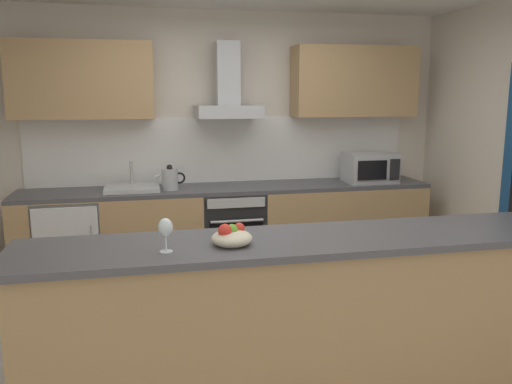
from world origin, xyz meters
The scene contains 14 objects.
ground centered at (0.00, 0.00, -0.01)m, with size 5.53×4.95×0.02m, color gray.
wall_back centered at (0.00, 2.03, 1.30)m, with size 5.53×0.12×2.60m, color silver.
backsplash_tile centered at (0.00, 1.96, 1.23)m, with size 3.85×0.02×0.66m, color white.
counter_back centered at (0.00, 1.65, 0.45)m, with size 3.98×0.60×0.90m.
counter_island centered at (0.05, -0.60, 0.50)m, with size 3.20×0.64×0.99m.
upper_cabinets centered at (0.00, 1.80, 1.91)m, with size 3.93×0.32×0.70m.
oven centered at (0.01, 1.63, 0.46)m, with size 0.60×0.62×0.80m.
refrigerator centered at (-1.50, 1.63, 0.43)m, with size 0.58×0.60×0.85m.
microwave centered at (1.44, 1.60, 1.05)m, with size 0.50×0.38×0.30m.
sink centered at (-0.92, 1.64, 0.93)m, with size 0.50×0.40×0.26m.
kettle centered at (-0.57, 1.59, 1.01)m, with size 0.29×0.15×0.24m.
range_hood centered at (0.01, 1.76, 1.79)m, with size 0.62×0.45×0.72m.
wine_glass centered at (-0.73, -0.71, 1.12)m, with size 0.08×0.08×0.18m.
fruit_bowl centered at (-0.38, -0.65, 1.04)m, with size 0.22×0.22×0.13m.
Camera 1 is at (-0.84, -3.31, 1.78)m, focal length 36.80 mm.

